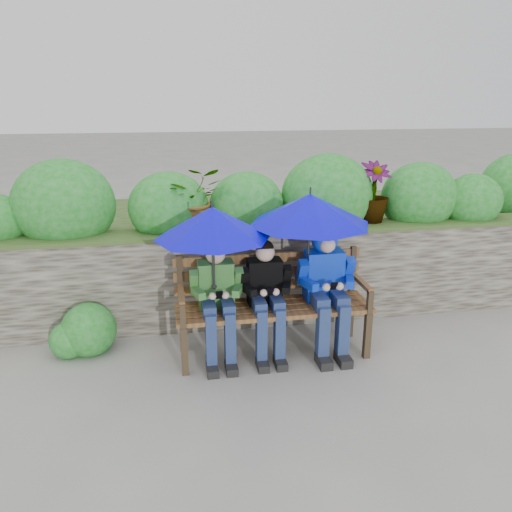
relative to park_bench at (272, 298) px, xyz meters
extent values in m
plane|color=slate|center=(-0.15, -0.07, -0.54)|extent=(60.00, 60.00, 0.00)
cube|color=#39352E|center=(-0.15, 0.68, -0.04)|extent=(8.00, 0.40, 1.00)
cube|color=#1F3711|center=(-0.15, 0.68, 0.47)|extent=(8.00, 0.42, 0.04)
cube|color=#1F3711|center=(-0.15, 1.88, -0.06)|extent=(8.00, 2.00, 0.96)
ellipsoid|color=#136E18|center=(-1.93, 0.87, 0.70)|extent=(0.80, 0.64, 0.72)
ellipsoid|color=#136E18|center=(-0.91, 0.88, 0.71)|extent=(0.82, 0.66, 0.74)
ellipsoid|color=#136E18|center=(-0.10, 0.89, 0.70)|extent=(0.79, 0.63, 0.71)
ellipsoid|color=#136E18|center=(0.80, 0.92, 0.76)|extent=(1.01, 0.81, 0.91)
ellipsoid|color=#136E18|center=(1.86, 0.88, 0.72)|extent=(0.87, 0.69, 0.78)
ellipsoid|color=#136E18|center=(2.47, 0.79, 0.67)|extent=(0.69, 0.55, 0.62)
ellipsoid|color=#136E18|center=(-1.94, 0.94, 0.76)|extent=(1.02, 0.81, 0.91)
sphere|color=#DAA3C0|center=(-1.88, 0.78, 0.61)|extent=(0.14, 0.14, 0.14)
sphere|color=#DAA3C0|center=(0.24, 0.78, 0.61)|extent=(0.14, 0.14, 0.14)
sphere|color=#DAA3C0|center=(2.08, 0.78, 0.61)|extent=(0.14, 0.14, 0.14)
imported|color=#136E18|center=(-0.65, 0.78, 0.81)|extent=(0.58, 0.50, 0.65)
imported|color=#136E18|center=(1.26, 0.78, 0.81)|extent=(0.36, 0.36, 0.65)
sphere|color=#136E18|center=(-1.72, 0.28, -0.32)|extent=(0.52, 0.52, 0.52)
sphere|color=#136E18|center=(-1.90, 0.23, -0.39)|extent=(0.36, 0.36, 0.36)
cube|color=#372B1C|center=(-0.84, -0.31, -0.32)|extent=(0.06, 0.06, 0.45)
cube|color=#372B1C|center=(-0.84, 0.14, -0.32)|extent=(0.06, 0.06, 0.45)
cube|color=#372B1C|center=(0.84, -0.31, -0.32)|extent=(0.06, 0.06, 0.45)
cube|color=#372B1C|center=(0.84, 0.14, -0.32)|extent=(0.06, 0.06, 0.45)
cube|color=brown|center=(0.00, -0.27, -0.07)|extent=(1.80, 0.10, 0.04)
cube|color=brown|center=(0.00, -0.14, -0.07)|extent=(1.80, 0.10, 0.04)
cube|color=brown|center=(0.00, -0.01, -0.07)|extent=(1.80, 0.10, 0.04)
cube|color=brown|center=(0.00, 0.12, -0.07)|extent=(1.80, 0.10, 0.04)
cube|color=#372B1C|center=(-0.84, 0.16, 0.16)|extent=(0.05, 0.05, 0.50)
cube|color=brown|center=(-0.84, -0.08, 0.13)|extent=(0.05, 0.47, 0.04)
cube|color=#372B1C|center=(-0.84, -0.31, 0.02)|extent=(0.05, 0.05, 0.22)
cube|color=#372B1C|center=(0.84, 0.16, 0.16)|extent=(0.05, 0.05, 0.50)
cube|color=brown|center=(0.84, -0.08, 0.13)|extent=(0.05, 0.47, 0.04)
cube|color=#372B1C|center=(0.84, -0.31, 0.02)|extent=(0.05, 0.05, 0.22)
cube|color=brown|center=(0.00, 0.17, 0.06)|extent=(1.80, 0.04, 0.09)
cube|color=brown|center=(0.00, 0.17, 0.20)|extent=(1.80, 0.04, 0.09)
cube|color=brown|center=(0.00, 0.17, 0.34)|extent=(1.80, 0.04, 0.09)
cube|color=#477835|center=(-0.52, 0.02, 0.17)|extent=(0.32, 0.19, 0.43)
sphere|color=#CBA993|center=(-0.52, 0.00, 0.46)|extent=(0.18, 0.18, 0.18)
sphere|color=tan|center=(-0.52, 0.01, 0.49)|extent=(0.17, 0.17, 0.17)
cube|color=navy|center=(-0.61, -0.13, 0.01)|extent=(0.11, 0.30, 0.11)
cube|color=navy|center=(-0.61, -0.28, -0.27)|extent=(0.09, 0.10, 0.55)
cube|color=black|center=(-0.61, -0.34, -0.50)|extent=(0.10, 0.21, 0.07)
cube|color=navy|center=(-0.44, -0.13, 0.01)|extent=(0.11, 0.30, 0.11)
cube|color=navy|center=(-0.44, -0.28, -0.27)|extent=(0.09, 0.10, 0.55)
cube|color=black|center=(-0.44, -0.34, -0.50)|extent=(0.10, 0.21, 0.07)
cube|color=#477835|center=(-0.72, -0.03, 0.22)|extent=(0.07, 0.17, 0.24)
cube|color=#477835|center=(-0.69, -0.15, 0.16)|extent=(0.12, 0.20, 0.07)
sphere|color=#CBA993|center=(-0.58, -0.24, 0.16)|extent=(0.07, 0.07, 0.07)
cube|color=#477835|center=(-0.32, -0.03, 0.22)|extent=(0.07, 0.17, 0.24)
cube|color=#477835|center=(-0.35, -0.15, 0.16)|extent=(0.12, 0.20, 0.07)
sphere|color=#CBA993|center=(-0.46, -0.24, 0.16)|extent=(0.07, 0.07, 0.07)
cube|color=black|center=(-0.52, -0.25, 0.17)|extent=(0.06, 0.07, 0.09)
cube|color=black|center=(-0.07, 0.02, 0.16)|extent=(0.31, 0.18, 0.42)
sphere|color=#CBA993|center=(-0.07, 0.00, 0.45)|extent=(0.18, 0.18, 0.18)
sphere|color=black|center=(-0.07, 0.01, 0.48)|extent=(0.17, 0.17, 0.17)
cube|color=navy|center=(-0.15, -0.13, 0.01)|extent=(0.11, 0.30, 0.11)
cube|color=navy|center=(-0.15, -0.28, -0.27)|extent=(0.09, 0.10, 0.55)
cube|color=black|center=(-0.15, -0.33, -0.50)|extent=(0.10, 0.20, 0.07)
cube|color=navy|center=(0.01, -0.13, 0.01)|extent=(0.11, 0.30, 0.11)
cube|color=navy|center=(0.01, -0.28, -0.27)|extent=(0.09, 0.10, 0.55)
cube|color=black|center=(0.01, -0.33, -0.50)|extent=(0.10, 0.20, 0.07)
cube|color=black|center=(-0.27, -0.03, 0.22)|extent=(0.07, 0.17, 0.24)
cube|color=black|center=(-0.24, -0.15, 0.15)|extent=(0.12, 0.20, 0.06)
sphere|color=#CBA993|center=(-0.13, -0.23, 0.15)|extent=(0.06, 0.06, 0.06)
cube|color=black|center=(0.13, -0.03, 0.22)|extent=(0.07, 0.17, 0.24)
cube|color=black|center=(0.10, -0.15, 0.15)|extent=(0.12, 0.20, 0.06)
sphere|color=#CBA993|center=(-0.02, -0.23, 0.15)|extent=(0.06, 0.06, 0.06)
cube|color=black|center=(-0.07, -0.24, 0.16)|extent=(0.06, 0.07, 0.09)
cube|color=#003AB6|center=(0.50, 0.02, 0.19)|extent=(0.35, 0.21, 0.48)
sphere|color=#CBA993|center=(0.50, 0.00, 0.52)|extent=(0.20, 0.20, 0.20)
sphere|color=#003AB6|center=(0.50, 0.03, 0.53)|extent=(0.25, 0.25, 0.25)
sphere|color=#CBA993|center=(0.50, -0.05, 0.51)|extent=(0.15, 0.15, 0.15)
cube|color=navy|center=(0.41, -0.15, 0.01)|extent=(0.12, 0.33, 0.12)
cube|color=navy|center=(0.41, -0.32, -0.26)|extent=(0.10, 0.11, 0.55)
cube|color=black|center=(0.41, -0.38, -0.50)|extent=(0.11, 0.23, 0.08)
cube|color=navy|center=(0.59, -0.15, 0.01)|extent=(0.12, 0.33, 0.12)
cube|color=navy|center=(0.59, -0.32, -0.26)|extent=(0.10, 0.11, 0.55)
cube|color=black|center=(0.59, -0.38, -0.50)|extent=(0.11, 0.23, 0.08)
cube|color=#003AB6|center=(0.28, -0.04, 0.25)|extent=(0.08, 0.19, 0.27)
cube|color=#003AB6|center=(0.31, -0.17, 0.18)|extent=(0.13, 0.22, 0.07)
sphere|color=#CBA993|center=(0.44, -0.26, 0.18)|extent=(0.07, 0.07, 0.07)
cube|color=#003AB6|center=(0.72, -0.04, 0.25)|extent=(0.08, 0.19, 0.27)
cube|color=#003AB6|center=(0.69, -0.17, 0.18)|extent=(0.13, 0.22, 0.07)
sphere|color=#CBA993|center=(0.56, -0.26, 0.18)|extent=(0.07, 0.07, 0.07)
cube|color=black|center=(0.50, -0.28, 0.19)|extent=(0.06, 0.07, 0.09)
cone|color=#0300DA|center=(-0.55, -0.11, 0.78)|extent=(1.02, 1.02, 0.27)
cylinder|color=black|center=(-0.55, -0.11, 0.94)|extent=(0.02, 0.02, 0.06)
cylinder|color=black|center=(-0.55, -0.11, 0.48)|extent=(0.02, 0.02, 0.59)
sphere|color=black|center=(-0.55, -0.11, 0.19)|extent=(0.04, 0.04, 0.04)
cone|color=#0300DA|center=(0.33, -0.04, 0.84)|extent=(1.11, 1.11, 0.28)
cylinder|color=black|center=(0.33, -0.04, 1.01)|extent=(0.02, 0.02, 0.06)
cylinder|color=black|center=(0.33, -0.04, 0.53)|extent=(0.02, 0.02, 0.63)
sphere|color=black|center=(0.33, -0.04, 0.21)|extent=(0.04, 0.04, 0.04)
camera|label=1|loc=(-0.91, -4.23, 1.81)|focal=35.00mm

